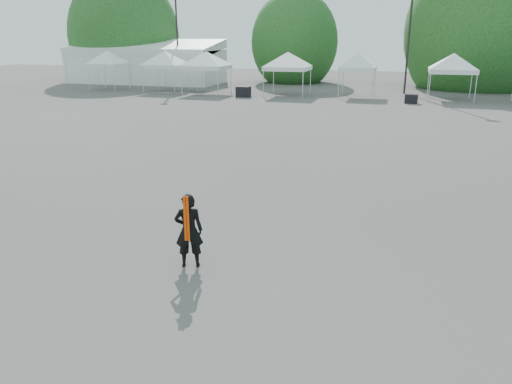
# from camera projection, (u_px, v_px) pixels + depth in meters

# --- Properties ---
(ground) EXTENTS (120.00, 120.00, 0.00)m
(ground) POSITION_uv_depth(u_px,v_px,m) (259.00, 226.00, 12.28)
(ground) COLOR #474442
(ground) RESTS_ON ground
(marquee) EXTENTS (15.00, 6.25, 4.23)m
(marquee) POSITION_uv_depth(u_px,v_px,m) (146.00, 63.00, 49.71)
(marquee) COLOR white
(marquee) RESTS_ON ground
(light_pole_west) EXTENTS (0.60, 0.25, 10.30)m
(light_pole_west) POSITION_uv_depth(u_px,v_px,m) (176.00, 22.00, 46.57)
(light_pole_west) COLOR black
(light_pole_west) RESTS_ON ground
(light_pole_east) EXTENTS (0.60, 0.25, 9.80)m
(light_pole_east) POSITION_uv_depth(u_px,v_px,m) (410.00, 23.00, 39.08)
(light_pole_east) COLOR black
(light_pole_east) RESTS_ON ground
(tree_far_w) EXTENTS (4.80, 4.80, 7.30)m
(tree_far_w) POSITION_uv_depth(u_px,v_px,m) (124.00, 36.00, 52.79)
(tree_far_w) COLOR #382314
(tree_far_w) RESTS_ON ground
(tree_mid_w) EXTENTS (4.16, 4.16, 6.33)m
(tree_mid_w) POSITION_uv_depth(u_px,v_px,m) (295.00, 42.00, 49.88)
(tree_mid_w) COLOR #382314
(tree_mid_w) RESTS_ON ground
(tree_mid_e) EXTENTS (5.12, 5.12, 7.79)m
(tree_mid_e) POSITION_uv_depth(u_px,v_px,m) (480.00, 32.00, 44.05)
(tree_mid_e) COLOR #382314
(tree_mid_e) RESTS_ON ground
(tent_a) EXTENTS (3.78, 3.78, 3.88)m
(tent_a) POSITION_uv_depth(u_px,v_px,m) (107.00, 54.00, 43.00)
(tent_a) COLOR silver
(tent_a) RESTS_ON ground
(tent_b) EXTENTS (4.31, 4.31, 3.88)m
(tent_b) POSITION_uv_depth(u_px,v_px,m) (165.00, 54.00, 41.63)
(tent_b) COLOR silver
(tent_b) RESTS_ON ground
(tent_c) EXTENTS (4.65, 4.65, 3.88)m
(tent_c) POSITION_uv_depth(u_px,v_px,m) (206.00, 55.00, 40.15)
(tent_c) COLOR silver
(tent_c) RESTS_ON ground
(tent_d) EXTENTS (4.67, 4.67, 3.88)m
(tent_d) POSITION_uv_depth(u_px,v_px,m) (288.00, 55.00, 38.83)
(tent_d) COLOR silver
(tent_d) RESTS_ON ground
(tent_e) EXTENTS (3.80, 3.80, 3.88)m
(tent_e) POSITION_uv_depth(u_px,v_px,m) (359.00, 56.00, 37.88)
(tent_e) COLOR silver
(tent_e) RESTS_ON ground
(tent_f) EXTENTS (4.59, 4.59, 3.88)m
(tent_f) POSITION_uv_depth(u_px,v_px,m) (454.00, 57.00, 35.79)
(tent_f) COLOR silver
(tent_f) RESTS_ON ground
(man) EXTENTS (0.66, 0.54, 1.54)m
(man) POSITION_uv_depth(u_px,v_px,m) (189.00, 230.00, 9.95)
(man) COLOR black
(man) RESTS_ON ground
(crate_west) EXTENTS (1.03, 0.81, 0.80)m
(crate_west) POSITION_uv_depth(u_px,v_px,m) (243.00, 92.00, 38.44)
(crate_west) COLOR black
(crate_west) RESTS_ON ground
(crate_mid) EXTENTS (0.90, 0.75, 0.63)m
(crate_mid) POSITION_uv_depth(u_px,v_px,m) (411.00, 99.00, 34.76)
(crate_mid) COLOR black
(crate_mid) RESTS_ON ground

